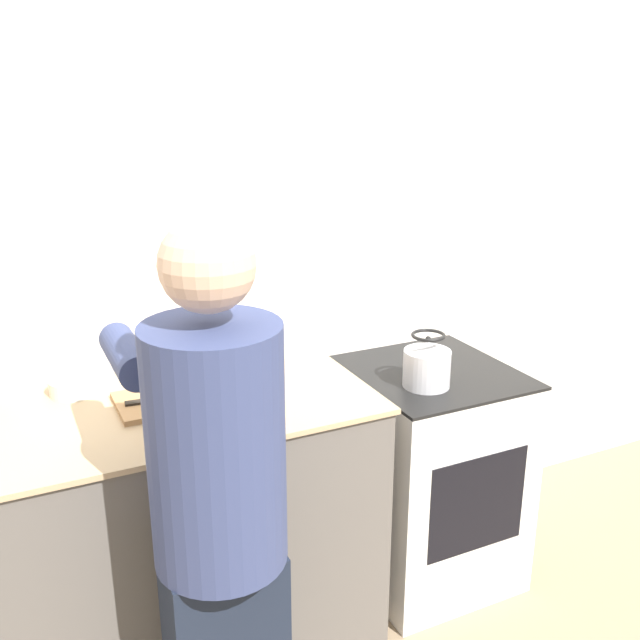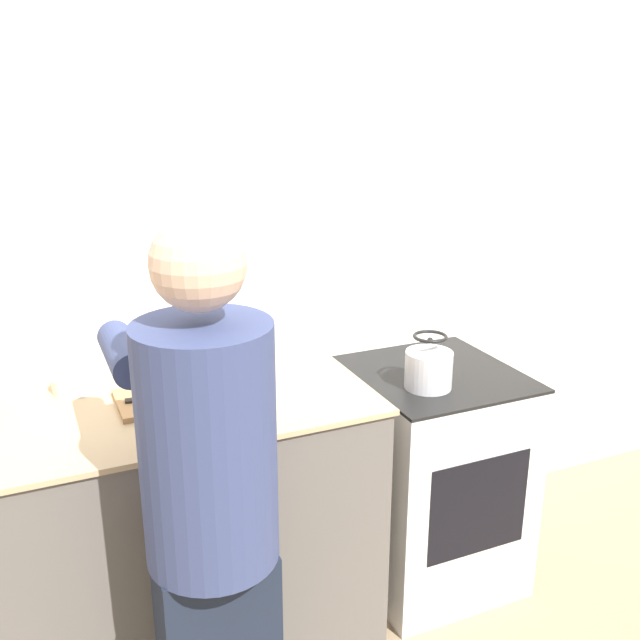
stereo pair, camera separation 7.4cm
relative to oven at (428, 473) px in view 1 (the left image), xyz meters
The scene contains 8 objects.
wall_back 1.30m from the oven, 153.45° to the left, with size 8.00×0.05×2.60m.
counter 1.20m from the oven, behind, with size 1.70×0.71×0.94m.
oven is the anchor object (origin of this frame).
person 1.26m from the oven, 151.88° to the right, with size 0.39×0.62×1.65m.
cutting_board 1.12m from the oven, behind, with size 0.36×0.24×0.02m.
knife 1.15m from the oven, behind, with size 0.25×0.06×0.01m.
kettle 0.55m from the oven, 135.05° to the right, with size 0.17×0.17×0.20m.
bowl_prep 1.40m from the oven, 168.55° to the left, with size 0.16×0.16×0.05m.
Camera 1 is at (-0.62, -1.77, 1.92)m, focal length 40.00 mm.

